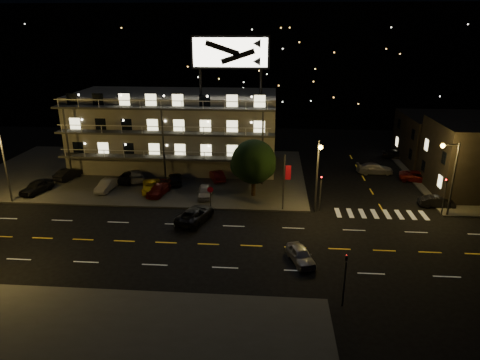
# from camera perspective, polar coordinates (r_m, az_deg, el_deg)

# --- Properties ---
(ground) EXTENTS (140.00, 140.00, 0.00)m
(ground) POSITION_cam_1_polar(r_m,az_deg,el_deg) (39.96, -1.36, -8.66)
(ground) COLOR black
(ground) RESTS_ON ground
(curb_nw) EXTENTS (44.00, 24.00, 0.15)m
(curb_nw) POSITION_cam_1_polar(r_m,az_deg,el_deg) (60.77, -12.71, 1.02)
(curb_nw) COLOR #3B3B38
(curb_nw) RESTS_ON ground
(curb_ne) EXTENTS (16.00, 24.00, 0.15)m
(curb_ne) POSITION_cam_1_polar(r_m,az_deg,el_deg) (63.86, 28.53, -0.04)
(curb_ne) COLOR #3B3B38
(curb_ne) RESTS_ON ground
(motel) EXTENTS (28.00, 13.80, 18.10)m
(motel) POSITION_cam_1_polar(r_m,az_deg,el_deg) (61.96, -8.44, 6.71)
(motel) COLOR gray
(motel) RESTS_ON ground
(side_bldg_back) EXTENTS (14.06, 12.00, 7.00)m
(side_bldg_back) POSITION_cam_1_polar(r_m,az_deg,el_deg) (70.03, 26.47, 4.79)
(side_bldg_back) COLOR black
(side_bldg_back) RESTS_ON ground
(hill_backdrop) EXTENTS (120.00, 25.00, 24.00)m
(hill_backdrop) POSITION_cam_1_polar(r_m,az_deg,el_deg) (104.51, -0.91, 15.51)
(hill_backdrop) COLOR black
(hill_backdrop) RESTS_ON ground
(streetlight_nw) EXTENTS (0.44, 1.92, 8.00)m
(streetlight_nw) POSITION_cam_1_polar(r_m,az_deg,el_deg) (54.02, -29.10, 2.09)
(streetlight_nw) COLOR #2D2D30
(streetlight_nw) RESTS_ON ground
(streetlight_nc) EXTENTS (0.44, 1.92, 8.00)m
(streetlight_nc) POSITION_cam_1_polar(r_m,az_deg,el_deg) (45.43, 10.33, 1.37)
(streetlight_nc) COLOR #2D2D30
(streetlight_nc) RESTS_ON ground
(streetlight_ne) EXTENTS (1.92, 0.44, 8.00)m
(streetlight_ne) POSITION_cam_1_polar(r_m,az_deg,el_deg) (49.13, 26.30, 1.00)
(streetlight_ne) COLOR #2D2D30
(streetlight_ne) RESTS_ON ground
(signal_nw) EXTENTS (0.20, 0.27, 4.60)m
(signal_nw) POSITION_cam_1_polar(r_m,az_deg,el_deg) (46.79, 10.70, -1.21)
(signal_nw) COLOR #2D2D30
(signal_nw) RESTS_ON ground
(signal_sw) EXTENTS (0.20, 0.27, 4.60)m
(signal_sw) POSITION_cam_1_polar(r_m,az_deg,el_deg) (31.61, 13.83, -12.16)
(signal_sw) COLOR #2D2D30
(signal_sw) RESTS_ON ground
(signal_ne) EXTENTS (0.27, 0.20, 4.60)m
(signal_ne) POSITION_cam_1_polar(r_m,az_deg,el_deg) (49.98, 25.67, -1.52)
(signal_ne) COLOR #2D2D30
(signal_ne) RESTS_ON ground
(banner_north) EXTENTS (0.83, 0.16, 6.40)m
(banner_north) POSITION_cam_1_polar(r_m,az_deg,el_deg) (46.12, 5.94, -0.14)
(banner_north) COLOR #2D2D30
(banner_north) RESTS_ON ground
(stop_sign) EXTENTS (0.91, 0.11, 2.61)m
(stop_sign) POSITION_cam_1_polar(r_m,az_deg,el_deg) (47.33, -3.97, -1.78)
(stop_sign) COLOR #2D2D30
(stop_sign) RESTS_ON ground
(tree) EXTENTS (5.38, 5.18, 6.78)m
(tree) POSITION_cam_1_polar(r_m,az_deg,el_deg) (49.62, 1.78, 2.30)
(tree) COLOR black
(tree) RESTS_ON curb_nw
(lot_car_0) EXTENTS (2.97, 4.71, 1.50)m
(lot_car_0) POSITION_cam_1_polar(r_m,az_deg,el_deg) (56.99, -25.47, -0.82)
(lot_car_0) COLOR black
(lot_car_0) RESTS_ON curb_nw
(lot_car_1) EXTENTS (1.86, 4.14, 1.32)m
(lot_car_1) POSITION_cam_1_polar(r_m,az_deg,el_deg) (54.71, -17.36, -0.67)
(lot_car_1) COLOR #9A9A9F
(lot_car_1) RESTS_ON curb_nw
(lot_car_2) EXTENTS (3.15, 4.93, 1.27)m
(lot_car_2) POSITION_cam_1_polar(r_m,az_deg,el_deg) (52.97, -11.74, -0.86)
(lot_car_2) COLOR yellow
(lot_car_2) RESTS_ON curb_nw
(lot_car_3) EXTENTS (2.58, 4.52, 1.23)m
(lot_car_3) POSITION_cam_1_polar(r_m,az_deg,el_deg) (51.93, -10.78, -1.23)
(lot_car_3) COLOR #550E0C
(lot_car_3) RESTS_ON curb_nw
(lot_car_4) EXTENTS (1.95, 4.07, 1.34)m
(lot_car_4) POSITION_cam_1_polar(r_m,az_deg,el_deg) (50.32, -4.72, -1.56)
(lot_car_4) COLOR #9A9A9F
(lot_car_4) RESTS_ON curb_nw
(lot_car_5) EXTENTS (2.56, 4.49, 1.40)m
(lot_car_5) POSITION_cam_1_polar(r_m,az_deg,el_deg) (60.64, -21.92, 0.79)
(lot_car_5) COLOR black
(lot_car_5) RESTS_ON curb_nw
(lot_car_6) EXTENTS (2.81, 4.82, 1.26)m
(lot_car_6) POSITION_cam_1_polar(r_m,az_deg,el_deg) (57.25, -14.57, 0.46)
(lot_car_6) COLOR black
(lot_car_6) RESTS_ON curb_nw
(lot_car_7) EXTENTS (3.59, 5.09, 1.37)m
(lot_car_7) POSITION_cam_1_polar(r_m,az_deg,el_deg) (57.44, -13.72, 0.65)
(lot_car_7) COLOR #9A9A9F
(lot_car_7) RESTS_ON curb_nw
(lot_car_8) EXTENTS (2.57, 4.38, 1.40)m
(lot_car_8) POSITION_cam_1_polar(r_m,az_deg,el_deg) (55.17, -8.66, 0.24)
(lot_car_8) COLOR black
(lot_car_8) RESTS_ON curb_nw
(lot_car_9) EXTENTS (2.89, 4.21, 1.31)m
(lot_car_9) POSITION_cam_1_polar(r_m,az_deg,el_deg) (55.88, -3.17, 0.64)
(lot_car_9) COLOR #550E0C
(lot_car_9) RESTS_ON curb_nw
(side_car_0) EXTENTS (3.87, 1.47, 1.26)m
(side_car_0) POSITION_cam_1_polar(r_m,az_deg,el_deg) (52.59, 24.76, -2.65)
(side_car_0) COLOR black
(side_car_0) RESTS_ON ground
(side_car_1) EXTENTS (5.22, 3.39, 1.34)m
(side_car_1) POSITION_cam_1_polar(r_m,az_deg,el_deg) (60.42, 22.68, 0.44)
(side_car_1) COLOR #550E0C
(side_car_1) RESTS_ON ground
(side_car_2) EXTENTS (5.00, 2.25, 1.42)m
(side_car_2) POSITION_cam_1_polar(r_m,az_deg,el_deg) (61.69, 17.54, 1.48)
(side_car_2) COLOR #9A9A9F
(side_car_2) RESTS_ON ground
(side_car_3) EXTENTS (4.44, 2.69, 1.41)m
(side_car_3) POSITION_cam_1_polar(r_m,az_deg,el_deg) (69.94, 20.13, 3.27)
(side_car_3) COLOR black
(side_car_3) RESTS_ON ground
(road_car_east) EXTENTS (2.70, 4.21, 1.33)m
(road_car_east) POSITION_cam_1_polar(r_m,az_deg,el_deg) (37.35, 8.08, -9.86)
(road_car_east) COLOR #9A9A9F
(road_car_east) RESTS_ON ground
(road_car_west) EXTENTS (3.97, 5.80, 1.47)m
(road_car_west) POSITION_cam_1_polar(r_m,az_deg,el_deg) (44.60, -5.99, -4.57)
(road_car_west) COLOR black
(road_car_west) RESTS_ON ground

